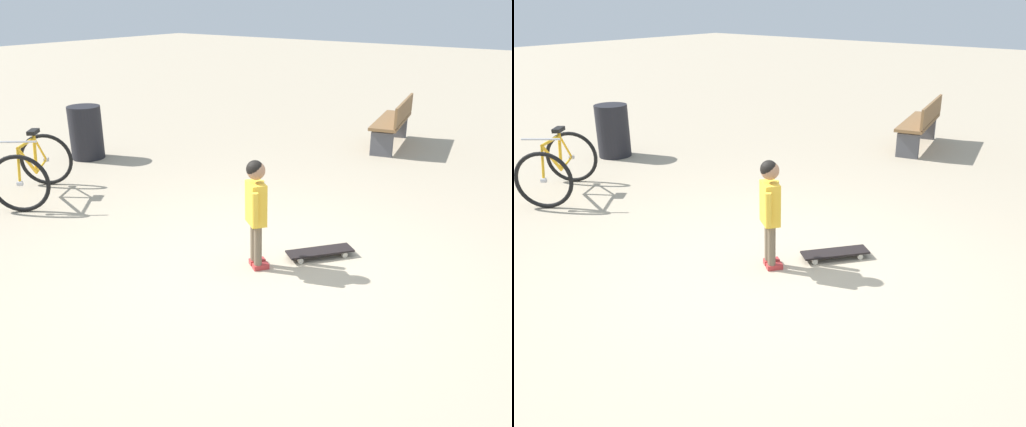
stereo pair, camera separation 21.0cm
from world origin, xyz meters
TOP-DOWN VIEW (x-y plane):
  - ground_plane at (0.00, 0.00)m, footprint 50.00×50.00m
  - child_person at (0.13, -0.07)m, footprint 0.28×0.37m
  - skateboard at (-0.26, -0.61)m, footprint 0.56×0.65m
  - bicycle_near at (3.56, 0.02)m, footprint 1.23×1.28m
  - street_bench at (0.90, -5.09)m, footprint 0.79×1.66m
  - trash_bin at (4.53, -1.54)m, footprint 0.51×0.51m

SIDE VIEW (x-z plane):
  - ground_plane at x=0.00m, z-range 0.00..0.00m
  - skateboard at x=-0.26m, z-range 0.02..0.10m
  - bicycle_near at x=3.56m, z-range -0.04..0.80m
  - trash_bin at x=4.53m, z-range 0.00..0.83m
  - street_bench at x=0.90m, z-range 0.02..0.82m
  - child_person at x=0.13m, z-range 0.13..1.19m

